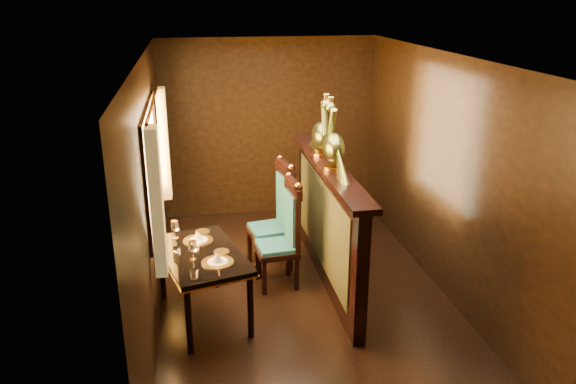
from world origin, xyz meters
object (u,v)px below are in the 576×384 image
at_px(chair_right, 279,212).
at_px(peacock_right, 322,123).
at_px(chair_left, 286,230).
at_px(dining_table, 202,259).
at_px(peacock_left, 334,135).

xyz_separation_m(chair_right, peacock_right, (0.47, -0.09, 1.04)).
bearing_deg(chair_left, dining_table, -155.42).
height_order(dining_table, peacock_right, peacock_right).
xyz_separation_m(chair_left, chair_right, (-0.01, 0.44, 0.03)).
bearing_deg(dining_table, peacock_left, -0.31).
bearing_deg(peacock_left, chair_right, 127.20).
bearing_deg(chair_left, peacock_left, -26.36).
bearing_deg(peacock_right, chair_left, -142.35).
height_order(chair_left, peacock_left, peacock_left).
bearing_deg(dining_table, chair_left, 15.14).
xyz_separation_m(chair_right, peacock_left, (0.47, -0.61, 1.04)).
distance_m(dining_table, chair_left, 1.06).
bearing_deg(peacock_right, peacock_left, -90.00).
height_order(chair_left, peacock_right, peacock_right).
distance_m(chair_left, peacock_right, 1.22).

